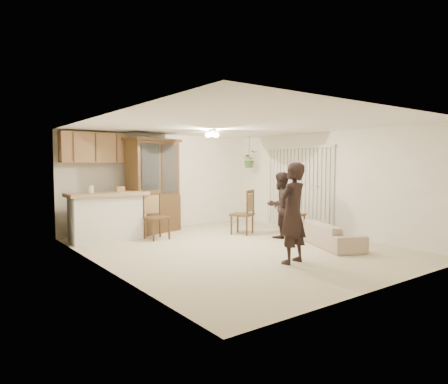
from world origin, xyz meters
TOP-DOWN VIEW (x-y plane):
  - floor at (0.00, 0.00)m, footprint 6.50×6.50m
  - ceiling at (0.00, 0.00)m, footprint 5.50×6.50m
  - wall_back at (0.00, 3.25)m, footprint 5.50×0.02m
  - wall_front at (0.00, -3.25)m, footprint 5.50×0.02m
  - wall_left at (-2.75, 0.00)m, footprint 0.02×6.50m
  - wall_right at (2.75, 0.00)m, footprint 0.02×6.50m
  - breakfast_bar at (-1.85, 2.35)m, footprint 1.60×0.55m
  - bar_top at (-1.85, 2.35)m, footprint 1.75×0.70m
  - upper_cabinets at (-1.90, 3.07)m, footprint 1.50×0.34m
  - vertical_blinds at (2.71, 0.90)m, footprint 0.06×2.30m
  - ceiling_fixture at (0.20, 1.20)m, footprint 0.36×0.36m
  - hanging_plant at (2.30, 2.40)m, footprint 0.43×0.37m
  - plant_cord at (2.30, 2.40)m, footprint 0.01×0.01m
  - sofa at (1.68, -1.02)m, footprint 1.42×2.01m
  - adult at (-0.00, -1.52)m, footprint 0.72×0.54m
  - child at (1.52, 0.34)m, footprint 0.66×0.52m
  - china_hutch at (-0.53, 2.74)m, footprint 1.59×0.96m
  - side_table at (2.06, 0.42)m, footprint 0.59×0.59m
  - chair_bar at (-0.88, 1.88)m, footprint 0.52×0.52m
  - chair_hutch_left at (-0.87, 2.69)m, footprint 0.61×0.61m
  - chair_hutch_right at (1.11, 1.24)m, footprint 0.66×0.66m
  - controller_adult at (0.07, -1.92)m, footprint 0.07×0.16m
  - controller_child at (1.52, -0.02)m, footprint 0.04×0.13m

SIDE VIEW (x-z plane):
  - floor at x=0.00m, z-range 0.00..0.00m
  - side_table at x=2.06m, z-range -0.02..0.55m
  - chair_hutch_left at x=-0.87m, z-range -0.21..0.77m
  - chair_hutch_right at x=1.11m, z-range -0.24..0.85m
  - chair_bar at x=-0.88m, z-range -0.24..0.87m
  - sofa at x=1.68m, z-range 0.00..0.73m
  - breakfast_bar at x=-1.85m, z-range 0.00..1.00m
  - child at x=1.52m, z-range 0.00..1.35m
  - adult at x=0.00m, z-range 0.00..1.80m
  - controller_child at x=1.52m, z-range 0.92..0.96m
  - bar_top at x=-1.85m, z-range 1.01..1.09m
  - vertical_blinds at x=2.71m, z-range 0.05..2.15m
  - china_hutch at x=-0.53m, z-range -0.01..2.33m
  - wall_back at x=0.00m, z-range 0.00..2.50m
  - wall_front at x=0.00m, z-range 0.00..2.50m
  - wall_left at x=-2.75m, z-range 0.00..2.50m
  - wall_right at x=2.75m, z-range 0.00..2.50m
  - controller_adult at x=0.07m, z-range 1.31..1.36m
  - hanging_plant at x=2.30m, z-range 1.61..2.09m
  - upper_cabinets at x=-1.90m, z-range 1.75..2.45m
  - plant_cord at x=2.30m, z-range 1.85..2.50m
  - ceiling_fixture at x=0.20m, z-range 2.30..2.50m
  - ceiling at x=0.00m, z-range 2.49..2.51m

